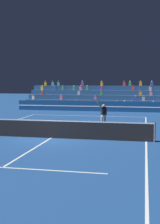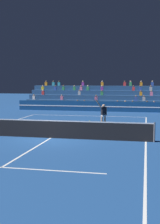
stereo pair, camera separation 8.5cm
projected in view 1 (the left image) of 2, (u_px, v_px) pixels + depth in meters
ground_plane at (51, 138)px, 18.42m from camera, size 120.00×120.00×0.00m
court_lines at (51, 138)px, 18.42m from camera, size 11.10×23.90×0.01m
tennis_net at (51, 129)px, 18.36m from camera, size 12.00×0.10×1.10m
sponsor_banner_wall at (95, 106)px, 34.59m from camera, size 18.00×0.26×1.10m
bleacher_stand at (100, 100)px, 38.24m from camera, size 17.73×4.75×3.38m
tennis_player at (103, 114)px, 22.22m from camera, size 0.94×0.91×2.38m
tennis_ball at (90, 121)px, 26.06m from camera, size 0.07×0.07×0.07m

